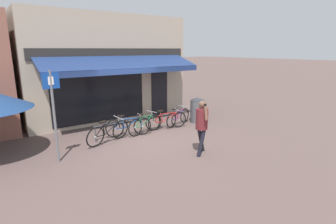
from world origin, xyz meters
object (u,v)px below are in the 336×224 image
object	(u,v)px
bicycle_black	(108,132)
pedestrian_adult	(202,122)
parking_sign	(53,108)
bicycle_blue	(129,126)
bicycle_red	(166,120)
bicycle_green	(145,124)
litter_bin	(197,110)
bicycle_purple	(178,117)

from	to	relation	value
bicycle_black	pedestrian_adult	size ratio (longest dim) A/B	1.05
pedestrian_adult	parking_sign	size ratio (longest dim) A/B	0.64
bicycle_blue	pedestrian_adult	world-z (taller)	pedestrian_adult
bicycle_red	bicycle_blue	bearing A→B (deg)	-170.89
bicycle_green	parking_sign	size ratio (longest dim) A/B	0.62
bicycle_black	litter_bin	world-z (taller)	litter_bin
bicycle_blue	bicycle_red	size ratio (longest dim) A/B	0.95
bicycle_green	pedestrian_adult	distance (m)	2.87
bicycle_black	bicycle_red	size ratio (longest dim) A/B	1.01
bicycle_green	parking_sign	xyz separation A→B (m)	(-3.39, -0.81, 1.24)
bicycle_blue	bicycle_red	distance (m)	1.66
bicycle_black	litter_bin	xyz separation A→B (m)	(4.30, 0.23, 0.18)
parking_sign	litter_bin	bearing A→B (deg)	7.88
bicycle_black	bicycle_blue	xyz separation A→B (m)	(0.92, 0.28, -0.02)
bicycle_purple	parking_sign	xyz separation A→B (m)	(-5.11, -0.93, 1.25)
bicycle_blue	bicycle_red	world-z (taller)	bicycle_blue
bicycle_green	bicycle_red	size ratio (longest dim) A/B	0.94
bicycle_black	bicycle_purple	bearing A→B (deg)	-10.01
bicycle_purple	bicycle_red	bearing A→B (deg)	173.65
bicycle_blue	pedestrian_adult	size ratio (longest dim) A/B	0.98
bicycle_black	bicycle_blue	distance (m)	0.96
pedestrian_adult	bicycle_black	bearing A→B (deg)	-61.37
bicycle_blue	pedestrian_adult	distance (m)	3.11
bicycle_blue	bicycle_green	bearing A→B (deg)	10.43
bicycle_purple	litter_bin	size ratio (longest dim) A/B	1.43
bicycle_blue	litter_bin	bearing A→B (deg)	17.35
bicycle_green	pedestrian_adult	xyz separation A→B (m)	(0.37, -2.77, 0.67)
bicycle_black	bicycle_green	xyz separation A→B (m)	(1.58, 0.19, -0.02)
pedestrian_adult	litter_bin	size ratio (longest dim) A/B	1.52
bicycle_black	bicycle_blue	size ratio (longest dim) A/B	1.06
bicycle_green	bicycle_red	bearing A→B (deg)	-13.90
bicycle_red	pedestrian_adult	distance (m)	2.89
litter_bin	bicycle_purple	bearing A→B (deg)	175.38
bicycle_green	bicycle_red	xyz separation A→B (m)	(0.99, -0.03, -0.00)
bicycle_blue	litter_bin	xyz separation A→B (m)	(3.38, -0.05, 0.19)
bicycle_purple	bicycle_blue	bearing A→B (deg)	162.91
bicycle_black	litter_bin	bearing A→B (deg)	-12.34
bicycle_black	bicycle_blue	bearing A→B (deg)	1.58
bicycle_blue	bicycle_green	xyz separation A→B (m)	(0.66, -0.09, -0.00)
bicycle_red	parking_sign	distance (m)	4.62
bicycle_green	parking_sign	world-z (taller)	parking_sign
bicycle_green	pedestrian_adult	world-z (taller)	pedestrian_adult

